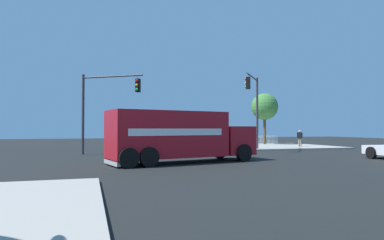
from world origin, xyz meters
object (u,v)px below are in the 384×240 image
at_px(traffic_light_primary, 102,101).
at_px(shade_tree_near, 265,107).
at_px(delivery_truck, 179,136).
at_px(traffic_light_secondary, 254,101).
at_px(pedestrian_near_corner, 300,137).

bearing_deg(traffic_light_primary, shade_tree_near, -153.76).
height_order(delivery_truck, traffic_light_primary, traffic_light_primary).
height_order(delivery_truck, traffic_light_secondary, traffic_light_secondary).
bearing_deg(pedestrian_near_corner, traffic_light_primary, 8.98).
bearing_deg(shade_tree_near, delivery_truck, 48.15).
height_order(traffic_light_secondary, shade_tree_near, traffic_light_secondary).
distance_m(traffic_light_primary, traffic_light_secondary, 12.73).
bearing_deg(delivery_truck, shade_tree_near, -131.85).
xyz_separation_m(traffic_light_primary, pedestrian_near_corner, (-18.91, -2.99, -2.89)).
height_order(traffic_light_secondary, pedestrian_near_corner, traffic_light_secondary).
height_order(traffic_light_primary, pedestrian_near_corner, traffic_light_primary).
distance_m(traffic_light_secondary, pedestrian_near_corner, 7.40).
xyz_separation_m(delivery_truck, traffic_light_primary, (4.01, -7.07, 2.46)).
distance_m(pedestrian_near_corner, shade_tree_near, 7.01).
xyz_separation_m(delivery_truck, pedestrian_near_corner, (-14.91, -10.05, -0.44)).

